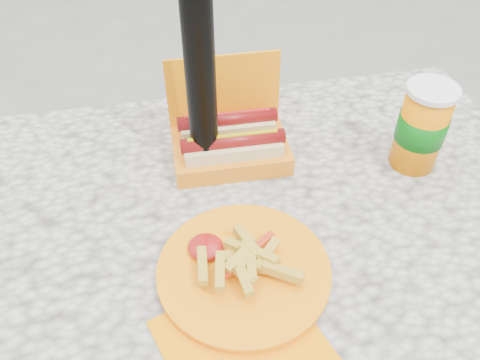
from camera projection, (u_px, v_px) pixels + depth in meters
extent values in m
cube|color=beige|center=(221.00, 242.00, 0.86)|extent=(1.20, 0.80, 0.05)
cylinder|color=black|center=(6.00, 276.00, 1.26)|extent=(0.07, 0.07, 0.70)
cylinder|color=black|center=(385.00, 216.00, 1.40)|extent=(0.07, 0.07, 0.70)
cube|color=orange|center=(230.00, 150.00, 0.96)|extent=(0.22, 0.14, 0.04)
cube|color=orange|center=(224.00, 89.00, 0.95)|extent=(0.21, 0.02, 0.14)
cube|color=#CBC07F|center=(233.00, 153.00, 0.92)|extent=(0.18, 0.05, 0.04)
cylinder|color=maroon|center=(233.00, 141.00, 0.90)|extent=(0.19, 0.03, 0.03)
cylinder|color=#AC9700|center=(233.00, 136.00, 0.89)|extent=(0.16, 0.01, 0.01)
cube|color=#CBC07F|center=(228.00, 131.00, 0.97)|extent=(0.18, 0.05, 0.04)
cylinder|color=maroon|center=(227.00, 119.00, 0.95)|extent=(0.19, 0.03, 0.03)
cylinder|color=maroon|center=(227.00, 114.00, 0.94)|extent=(0.16, 0.01, 0.01)
cube|color=#FF8F00|center=(246.00, 348.00, 0.69)|extent=(0.26, 0.26, 0.00)
cylinder|color=orange|center=(244.00, 272.00, 0.77)|extent=(0.25, 0.25, 0.01)
cylinder|color=orange|center=(244.00, 270.00, 0.77)|extent=(0.26, 0.26, 0.01)
cube|color=gold|center=(220.00, 271.00, 0.73)|extent=(0.03, 0.06, 0.01)
cube|color=gold|center=(243.00, 277.00, 0.73)|extent=(0.02, 0.06, 0.02)
cube|color=gold|center=(244.00, 253.00, 0.76)|extent=(0.04, 0.06, 0.02)
cube|color=gold|center=(244.00, 250.00, 0.77)|extent=(0.06, 0.05, 0.01)
cube|color=gold|center=(245.00, 265.00, 0.75)|extent=(0.06, 0.04, 0.02)
cube|color=gold|center=(283.00, 273.00, 0.74)|extent=(0.06, 0.05, 0.02)
cube|color=gold|center=(266.00, 255.00, 0.76)|extent=(0.05, 0.06, 0.02)
cube|color=gold|center=(202.00, 266.00, 0.75)|extent=(0.02, 0.06, 0.02)
cube|color=gold|center=(240.00, 257.00, 0.75)|extent=(0.06, 0.05, 0.02)
cube|color=gold|center=(247.00, 242.00, 0.77)|extent=(0.03, 0.06, 0.02)
cube|color=gold|center=(251.00, 263.00, 0.74)|extent=(0.02, 0.06, 0.01)
cube|color=gold|center=(237.00, 251.00, 0.78)|extent=(0.06, 0.04, 0.01)
cube|color=gold|center=(261.00, 256.00, 0.77)|extent=(0.05, 0.06, 0.01)
cube|color=gold|center=(258.00, 254.00, 0.76)|extent=(0.06, 0.05, 0.01)
cube|color=gold|center=(243.00, 261.00, 0.75)|extent=(0.06, 0.04, 0.02)
cube|color=gold|center=(240.00, 271.00, 0.74)|extent=(0.05, 0.06, 0.02)
ellipsoid|color=maroon|center=(205.00, 247.00, 0.78)|extent=(0.06, 0.06, 0.02)
cube|color=red|center=(249.00, 254.00, 0.76)|extent=(0.09, 0.07, 0.00)
cylinder|color=orange|center=(421.00, 129.00, 0.91)|extent=(0.08, 0.08, 0.16)
cylinder|color=#045C0B|center=(422.00, 127.00, 0.90)|extent=(0.09, 0.09, 0.05)
cylinder|color=white|center=(434.00, 90.00, 0.85)|extent=(0.09, 0.09, 0.01)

